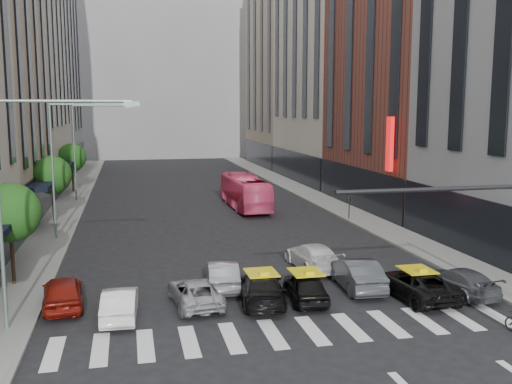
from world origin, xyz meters
TOP-DOWN VIEW (x-y plane):
  - ground at (0.00, 0.00)m, footprint 160.00×160.00m
  - sidewalk_left at (-11.50, 30.00)m, footprint 3.00×96.00m
  - sidewalk_right at (11.50, 30.00)m, footprint 3.00×96.00m
  - building_left_c at (-17.00, 46.00)m, footprint 8.00×20.00m
  - building_left_d at (-17.00, 65.00)m, footprint 8.00×18.00m
  - building_right_b at (17.00, 27.00)m, footprint 8.00×18.00m
  - building_right_c at (17.00, 46.00)m, footprint 8.00×20.00m
  - building_right_d at (17.00, 65.00)m, footprint 8.00×18.00m
  - building_far at (0.00, 85.00)m, footprint 30.00×10.00m
  - tree_near at (-11.80, 10.00)m, footprint 2.88×2.88m
  - tree_mid at (-11.80, 26.00)m, footprint 2.88×2.88m
  - tree_far at (-11.80, 42.00)m, footprint 2.88×2.88m
  - streetlamp_near at (-10.04, 4.00)m, footprint 5.38×0.25m
  - streetlamp_mid at (-10.04, 20.00)m, footprint 5.38×0.25m
  - streetlamp_far at (-10.04, 36.00)m, footprint 5.38×0.25m
  - liberty_sign at (12.60, 20.00)m, footprint 0.30×0.70m
  - car_red at (-9.15, 6.36)m, footprint 2.08×4.28m
  - car_white_front at (-6.72, 4.53)m, footprint 1.56×3.94m
  - car_silver at (-3.51, 5.41)m, footprint 2.32×4.37m
  - taxi_left at (-0.60, 5.08)m, footprint 2.50×4.90m
  - taxi_center at (1.38, 4.85)m, footprint 1.91×4.00m
  - car_grey_mid at (4.30, 6.06)m, footprint 1.87×4.65m
  - taxi_right at (6.43, 4.14)m, footprint 2.38×4.81m
  - car_grey_curb at (8.64, 4.19)m, footprint 2.29×4.48m
  - car_row2_left at (-1.94, 7.52)m, footprint 1.80×4.20m
  - car_row2_right at (3.35, 9.80)m, footprint 2.19×4.84m
  - bus at (3.59, 29.13)m, footprint 2.62×10.36m

SIDE VIEW (x-z plane):
  - ground at x=0.00m, z-range 0.00..0.00m
  - sidewalk_left at x=-11.50m, z-range 0.00..0.15m
  - sidewalk_right at x=11.50m, z-range 0.00..0.15m
  - car_silver at x=-3.51m, z-range 0.00..1.17m
  - car_grey_curb at x=8.64m, z-range 0.00..1.25m
  - car_white_front at x=-6.72m, z-range 0.00..1.28m
  - taxi_right at x=6.43m, z-range 0.00..1.31m
  - taxi_center at x=1.38m, z-range 0.00..1.32m
  - car_row2_left at x=-1.94m, z-range 0.00..1.35m
  - taxi_left at x=-0.60m, z-range 0.00..1.36m
  - car_row2_right at x=3.35m, z-range 0.00..1.38m
  - car_red at x=-9.15m, z-range 0.00..1.41m
  - car_grey_mid at x=4.30m, z-range 0.00..1.50m
  - bus at x=3.59m, z-range 0.00..2.87m
  - tree_near at x=-11.80m, z-range 1.18..6.13m
  - tree_mid at x=-11.80m, z-range 1.18..6.13m
  - tree_far at x=-11.80m, z-range 1.18..6.13m
  - streetlamp_near at x=-10.04m, z-range 1.40..10.40m
  - streetlamp_mid at x=-10.04m, z-range 1.40..10.40m
  - streetlamp_far at x=-10.04m, z-range 1.40..10.40m
  - liberty_sign at x=12.60m, z-range 4.00..8.00m
  - building_right_b at x=17.00m, z-range 0.00..26.00m
  - building_right_d at x=17.00m, z-range 0.00..28.00m
  - building_left_d at x=-17.00m, z-range 0.00..30.00m
  - building_left_c at x=-17.00m, z-range 0.00..36.00m
  - building_far at x=0.00m, z-range 0.00..36.00m
  - building_right_c at x=17.00m, z-range 0.00..40.00m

